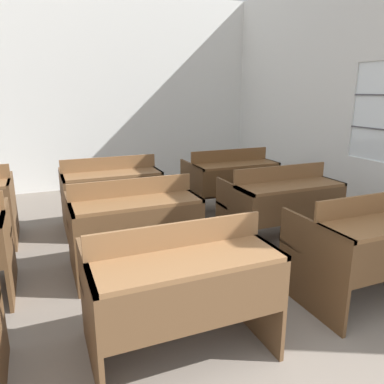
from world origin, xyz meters
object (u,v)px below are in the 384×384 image
object	(u,v)px
bench_second_center	(134,222)
bench_third_right	(230,179)
bench_second_right	(280,203)
bench_third_center	(111,190)
bench_front_center	(180,285)
bench_front_right	(372,243)

from	to	relation	value
bench_second_center	bench_third_right	size ratio (longest dim) A/B	1.00
bench_second_center	bench_second_right	world-z (taller)	same
bench_second_center	bench_third_center	xyz separation A→B (m)	(0.02, 1.18, 0.00)
bench_third_center	bench_front_center	bearing A→B (deg)	-90.88
bench_third_right	bench_front_center	bearing A→B (deg)	-124.24
bench_second_center	bench_third_center	bearing A→B (deg)	89.01
bench_front_right	bench_third_center	size ratio (longest dim) A/B	1.00
bench_front_center	bench_third_center	world-z (taller)	same
bench_front_right	bench_second_right	bearing A→B (deg)	90.66
bench_third_center	bench_second_center	bearing A→B (deg)	-90.99
bench_second_center	bench_third_center	world-z (taller)	same
bench_front_right	bench_second_right	size ratio (longest dim) A/B	1.00
bench_third_right	bench_second_center	bearing A→B (deg)	-144.10
bench_second_center	bench_third_right	xyz separation A→B (m)	(1.59, 1.15, 0.00)
bench_second_center	bench_third_right	world-z (taller)	same
bench_front_right	bench_second_center	bearing A→B (deg)	143.07
bench_second_center	bench_front_center	bearing A→B (deg)	-90.76
bench_second_right	bench_third_right	size ratio (longest dim) A/B	1.00
bench_front_center	bench_third_right	size ratio (longest dim) A/B	1.00
bench_second_right	bench_third_right	distance (m)	1.17
bench_front_center	bench_third_right	xyz separation A→B (m)	(1.61, 2.36, 0.00)
bench_second_center	bench_third_center	size ratio (longest dim) A/B	1.00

